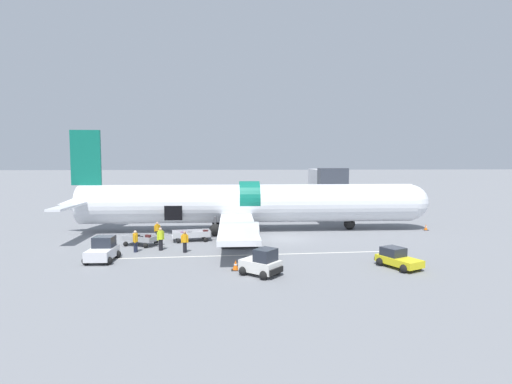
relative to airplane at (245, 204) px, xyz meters
name	(u,v)px	position (x,y,z in m)	size (l,w,h in m)	color
ground_plane	(282,239)	(3.24, -4.35, -2.73)	(500.00, 500.00, 0.00)	slate
apron_marking_line	(250,255)	(-0.03, -10.50, -2.73)	(23.64, 1.42, 0.01)	silver
jet_bridge_stub	(327,181)	(9.73, 5.31, 2.12)	(3.12, 8.57, 6.35)	#4C4C51
airplane	(245,204)	(0.00, 0.00, 0.00)	(37.79, 29.27, 10.17)	white
baggage_tug_lead	(103,251)	(-10.67, -11.54, -1.99)	(2.17, 3.00, 1.71)	silver
baggage_tug_mid	(262,264)	(0.49, -15.84, -2.01)	(2.83, 2.72, 1.72)	silver
baggage_tug_rear	(397,259)	(9.79, -14.61, -2.15)	(2.69, 3.39, 1.30)	yellow
baggage_cart_loading	(142,240)	(-9.00, -6.49, -2.27)	(3.76, 2.58, 0.94)	#999BA0
baggage_cart_queued	(192,236)	(-4.89, -4.78, -2.27)	(4.35, 2.40, 0.95)	#B7BABF
ground_crew_loader_a	(157,230)	(-8.15, -3.98, -1.89)	(0.55, 0.47, 1.61)	black
ground_crew_loader_b	(161,238)	(-7.07, -8.46, -1.76)	(0.59, 0.59, 1.85)	black
ground_crew_driver	(185,241)	(-5.05, -9.33, -1.84)	(0.59, 0.42, 1.69)	black
ground_crew_supervisor	(135,241)	(-8.94, -8.97, -1.82)	(0.42, 0.60, 1.73)	#1E2338
suitcase_on_tarmac_upright	(103,249)	(-11.52, -8.73, -2.49)	(0.36, 0.25, 0.60)	olive
safety_cone_nose	(426,227)	(18.67, -0.89, -2.45)	(0.50, 0.50, 0.60)	black
safety_cone_engine_left	(236,265)	(-1.14, -14.60, -2.41)	(0.56, 0.56, 0.69)	black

